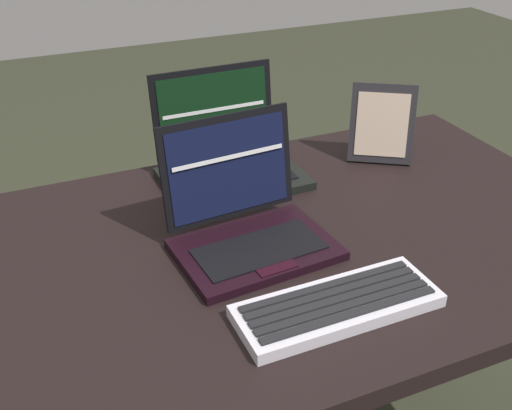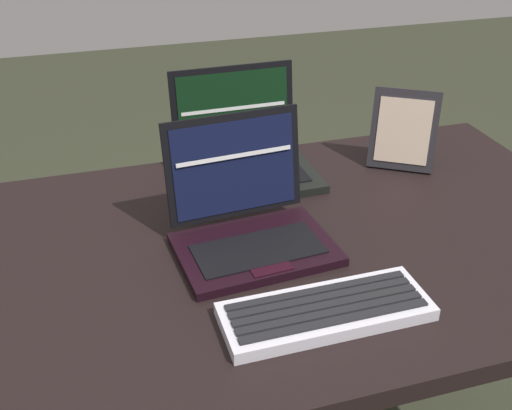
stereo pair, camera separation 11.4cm
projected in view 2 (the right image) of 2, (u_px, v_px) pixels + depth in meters
desk at (283, 276)px, 1.27m from camera, size 1.37×0.83×0.73m
laptop_front at (249, 223)px, 1.19m from camera, size 0.31×0.26×0.24m
laptop_rear at (243, 157)px, 1.44m from camera, size 0.32×0.25×0.23m
external_keyboard at (326, 311)px, 1.02m from camera, size 0.35×0.13×0.03m
photo_frame at (404, 130)px, 1.46m from camera, size 0.16×0.13×0.19m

